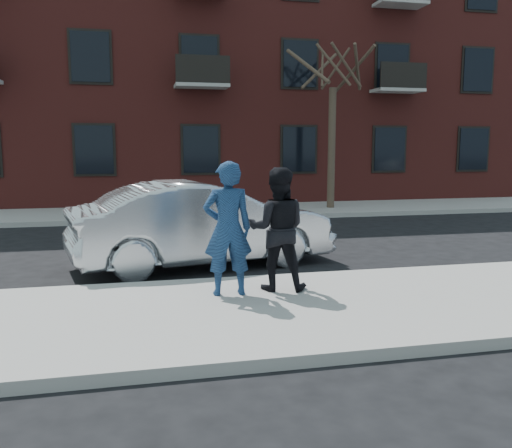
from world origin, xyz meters
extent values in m
plane|color=black|center=(0.00, 0.00, 0.00)|extent=(100.00, 100.00, 0.00)
cube|color=gray|center=(0.00, -0.25, 0.07)|extent=(50.00, 3.50, 0.15)
cube|color=#999691|center=(0.00, 1.55, 0.07)|extent=(50.00, 0.10, 0.15)
cube|color=gray|center=(0.00, 11.25, 0.07)|extent=(50.00, 3.50, 0.15)
cube|color=#999691|center=(0.00, 9.45, 0.07)|extent=(50.00, 0.10, 0.15)
cube|color=maroon|center=(2.00, 18.00, 6.00)|extent=(24.00, 10.00, 12.00)
cube|color=black|center=(3.90, 12.94, 2.20)|extent=(1.30, 0.06, 1.70)
cube|color=black|center=(11.50, 12.94, 2.20)|extent=(1.30, 0.06, 1.70)
cube|color=black|center=(3.90, 12.94, 5.40)|extent=(1.30, 0.06, 1.70)
cube|color=black|center=(11.50, 12.94, 5.40)|extent=(1.30, 0.06, 1.70)
cylinder|color=#3B2F23|center=(4.50, 11.00, 2.25)|extent=(0.26, 0.26, 4.20)
imported|color=#B7BABF|center=(-1.09, 3.20, 0.83)|extent=(5.32, 2.76, 1.67)
imported|color=navy|center=(-1.05, 0.54, 1.15)|extent=(0.74, 0.50, 1.99)
cube|color=black|center=(-1.09, 0.76, 1.40)|extent=(0.07, 0.13, 0.08)
imported|color=black|center=(-0.25, 0.67, 1.09)|extent=(1.07, 0.93, 1.89)
cube|color=black|center=(-0.35, 0.88, 1.26)|extent=(0.08, 0.14, 0.06)
camera|label=1|loc=(-2.38, -7.25, 2.37)|focal=38.00mm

